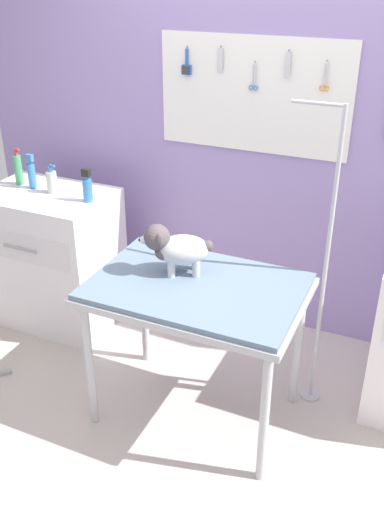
{
  "coord_description": "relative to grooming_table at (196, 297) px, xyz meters",
  "views": [
    {
      "loc": [
        0.98,
        -1.95,
        2.2
      ],
      "look_at": [
        -0.0,
        0.24,
        0.94
      ],
      "focal_mm": 40.03,
      "sensor_mm": 36.0,
      "label": 1
    }
  ],
  "objects": [
    {
      "name": "shampoo_bottle",
      "position": [
        -1.2,
        0.5,
        0.25
      ],
      "size": [
        0.07,
        0.06,
        0.18
      ],
      "color": "#ADB4AD",
      "rests_on": "counter_left"
    },
    {
      "name": "pump_bottle_white",
      "position": [
        -0.91,
        0.47,
        0.26
      ],
      "size": [
        0.06,
        0.06,
        0.2
      ],
      "color": "teal",
      "rests_on": "counter_left"
    },
    {
      "name": "rear_wall_panel",
      "position": [
        -0.02,
        1.06,
        0.44
      ],
      "size": [
        4.0,
        0.11,
        2.3
      ],
      "color": "#9983C1",
      "rests_on": "ground"
    },
    {
      "name": "dog",
      "position": [
        -0.14,
        0.06,
        0.22
      ],
      "size": [
        0.35,
        0.26,
        0.26
      ],
      "color": "silver",
      "rests_on": "grooming_table"
    },
    {
      "name": "grooming_table",
      "position": [
        0.0,
        0.0,
        0.0
      ],
      "size": [
        1.04,
        0.7,
        0.8
      ],
      "color": "#B7B7BC",
      "rests_on": "ground"
    },
    {
      "name": "grooming_arm",
      "position": [
        0.53,
        0.37,
        0.04
      ],
      "size": [
        0.3,
        0.11,
        1.64
      ],
      "color": "#B7B7BC",
      "rests_on": "ground"
    },
    {
      "name": "counter_left",
      "position": [
        -1.24,
        0.48,
        -0.27
      ],
      "size": [
        0.8,
        0.58,
        0.9
      ],
      "color": "white",
      "rests_on": "ground"
    },
    {
      "name": "ground",
      "position": [
        -0.03,
        -0.22,
        -0.74
      ],
      "size": [
        4.4,
        4.0,
        0.04
      ],
      "primitive_type": "cube",
      "color": "#BEB3A7"
    },
    {
      "name": "conditioner_bottle",
      "position": [
        -1.48,
        0.54,
        0.28
      ],
      "size": [
        0.05,
        0.05,
        0.24
      ],
      "color": "#41955E",
      "rests_on": "counter_left"
    },
    {
      "name": "spray_bottle_tall",
      "position": [
        -1.36,
        0.52,
        0.27
      ],
      "size": [
        0.05,
        0.05,
        0.22
      ],
      "color": "teal",
      "rests_on": "counter_left"
    }
  ]
}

